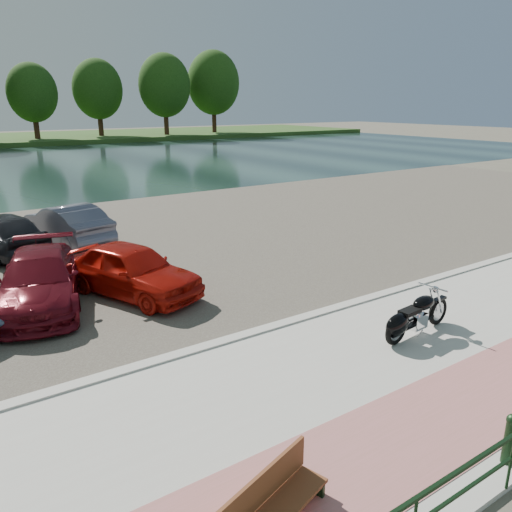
{
  "coord_description": "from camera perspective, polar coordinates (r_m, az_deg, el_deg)",
  "views": [
    {
      "loc": [
        -8.01,
        -6.73,
        5.19
      ],
      "look_at": [
        -0.58,
        4.27,
        1.1
      ],
      "focal_mm": 35.0,
      "sensor_mm": 36.0,
      "label": 1
    }
  ],
  "objects": [
    {
      "name": "bollards",
      "position": [
        8.43,
        26.44,
        -18.38
      ],
      "size": [
        10.68,
        0.18,
        0.81
      ],
      "color": "black",
      "rests_on": "promenade"
    },
    {
      "name": "promenade",
      "position": [
        11.11,
        18.36,
        -11.39
      ],
      "size": [
        60.0,
        6.0,
        0.1
      ],
      "primitive_type": "cube",
      "color": "#BCB9B1",
      "rests_on": "ground"
    },
    {
      "name": "park_bench",
      "position": [
        6.92,
        1.54,
        -26.35
      ],
      "size": [
        1.85,
        0.97,
        0.72
      ],
      "rotation": [
        0.0,
        0.0,
        0.3
      ],
      "color": "brown",
      "rests_on": "promenade"
    },
    {
      "name": "pink_path",
      "position": [
        10.39,
        25.06,
        -13.96
      ],
      "size": [
        60.0,
        2.0,
        0.01
      ],
      "primitive_type": "cube",
      "color": "#A7665E",
      "rests_on": "promenade"
    },
    {
      "name": "car_9",
      "position": [
        20.28,
        -20.73,
        3.46
      ],
      "size": [
        2.51,
        4.76,
        1.49
      ],
      "primitive_type": "imported",
      "rotation": [
        0.0,
        0.0,
        3.36
      ],
      "color": "slate",
      "rests_on": "parking_lot"
    },
    {
      "name": "parking_lot",
      "position": [
        20.13,
        -9.41,
        2.01
      ],
      "size": [
        60.0,
        18.0,
        0.04
      ],
      "primitive_type": "cube",
      "color": "#443E37",
      "rests_on": "ground"
    },
    {
      "name": "river",
      "position": [
        47.69,
        -24.51,
        9.36
      ],
      "size": [
        120.0,
        40.0,
        0.0
      ],
      "primitive_type": "cube",
      "color": "#182C2A",
      "rests_on": "ground"
    },
    {
      "name": "motorcycle",
      "position": [
        11.82,
        17.43,
        -6.76
      ],
      "size": [
        2.33,
        0.75,
        1.05
      ],
      "rotation": [
        0.0,
        0.0,
        0.09
      ],
      "color": "black",
      "rests_on": "promenade"
    },
    {
      "name": "car_4",
      "position": [
        14.2,
        -14.02,
        -1.54
      ],
      "size": [
        3.21,
        4.63,
        1.46
      ],
      "primitive_type": "imported",
      "rotation": [
        0.0,
        0.0,
        0.38
      ],
      "color": "#AF140B",
      "rests_on": "parking_lot"
    },
    {
      "name": "car_3",
      "position": [
        14.25,
        -23.46,
        -2.52
      ],
      "size": [
        3.22,
        5.22,
        1.41
      ],
      "primitive_type": "imported",
      "rotation": [
        0.0,
        0.0,
        -0.27
      ],
      "color": "#5D0D17",
      "rests_on": "parking_lot"
    },
    {
      "name": "kerb",
      "position": [
        12.91,
        7.85,
        -6.42
      ],
      "size": [
        60.0,
        0.3,
        0.14
      ],
      "primitive_type": "cube",
      "color": "#BCB9B1",
      "rests_on": "ground"
    },
    {
      "name": "ground",
      "position": [
        11.68,
        14.45,
        -9.85
      ],
      "size": [
        200.0,
        200.0,
        0.0
      ],
      "primitive_type": "plane",
      "color": "#595447",
      "rests_on": "ground"
    },
    {
      "name": "far_trees",
      "position": [
        73.6,
        -25.6,
        17.33
      ],
      "size": [
        70.25,
        10.68,
        12.52
      ],
      "color": "#351D13",
      "rests_on": "far_bank"
    }
  ]
}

